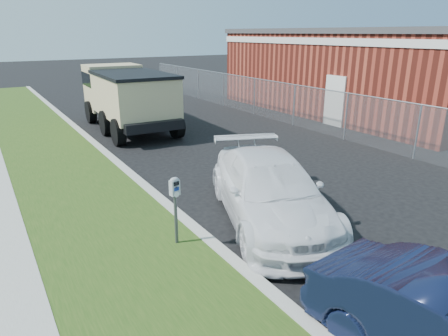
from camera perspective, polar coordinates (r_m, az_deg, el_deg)
ground at (r=9.66m, az=10.30°, el=-5.84°), size 120.00×120.00×0.00m
streetside at (r=9.30m, az=-26.21°, el=-8.13°), size 6.12×50.00×0.15m
chainlink_fence at (r=18.22m, az=10.05°, el=9.96°), size 0.06×30.06×30.00m
brick_building at (r=23.14m, az=19.98°, el=13.13°), size 9.20×14.20×4.17m
parking_meter at (r=7.47m, az=-7.02°, el=-4.01°), size 0.20×0.15×1.34m
white_wagon at (r=8.84m, az=6.31°, el=-2.98°), size 3.66×5.32×1.43m
dump_truck at (r=17.83m, az=-13.82°, el=10.12°), size 2.84×6.66×2.57m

